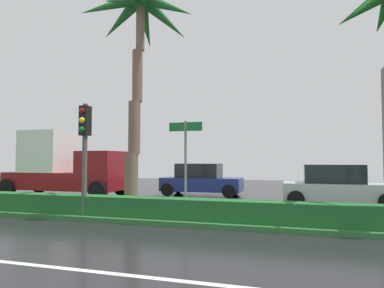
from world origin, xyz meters
The scene contains 10 objects.
ground_plane centered at (0.00, 9.00, -0.05)m, with size 90.00×42.00×0.10m, color black.
near_lane_divider_stripe centered at (0.00, 2.00, 0.00)m, with size 81.00×0.14×0.01m, color white.
median_strip centered at (0.00, 8.00, 0.07)m, with size 85.50×4.00×0.15m, color #2D6B33.
median_hedge centered at (0.00, 6.60, 0.45)m, with size 76.50×0.70×0.60m.
palm_tree_mid_left centered at (-4.31, 8.55, 6.90)m, with size 4.49×4.45×8.51m.
traffic_signal_median_left centered at (-5.12, 6.30, 2.62)m, with size 0.28×0.43×3.58m.
street_name_sign centered at (-1.96, 7.11, 2.08)m, with size 1.10×0.08×3.00m.
box_truck_lead centered at (-10.41, 12.28, 1.55)m, with size 6.40×2.64×3.46m.
car_in_traffic_leading centered at (-3.54, 14.72, 0.83)m, with size 4.30×2.02×1.72m.
car_in_traffic_second centered at (2.98, 12.09, 0.83)m, with size 4.30×2.02×1.72m.
Camera 1 is at (1.37, -3.16, 1.90)m, focal length 31.85 mm.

